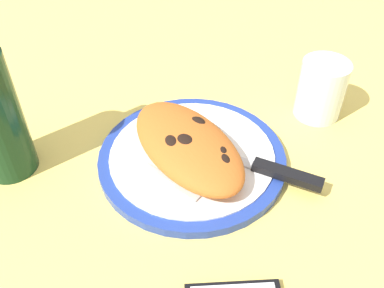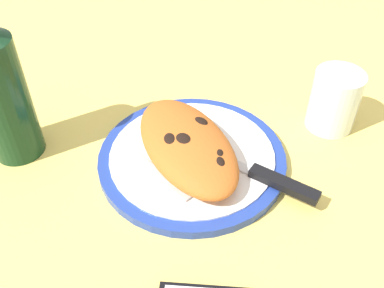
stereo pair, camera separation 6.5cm
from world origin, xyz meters
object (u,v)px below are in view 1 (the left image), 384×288
at_px(fork, 166,177).
at_px(knife, 265,168).
at_px(water_glass, 321,93).
at_px(plate, 192,158).
at_px(calzone, 187,145).

bearing_deg(fork, knife, 54.12).
bearing_deg(knife, fork, -125.88).
distance_m(fork, water_glass, 0.31).
relative_size(plate, water_glass, 2.84).
relative_size(plate, calzone, 1.17).
bearing_deg(plate, knife, 29.94).
xyz_separation_m(plate, knife, (0.10, 0.06, 0.01)).
xyz_separation_m(calzone, water_glass, (0.06, 0.25, 0.00)).
distance_m(fork, knife, 0.15).
height_order(plate, fork, fork).
height_order(calzone, fork, calzone).
relative_size(calzone, knife, 1.06).
bearing_deg(plate, fork, -78.89).
relative_size(fork, knife, 0.67).
bearing_deg(water_glass, fork, -97.92).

